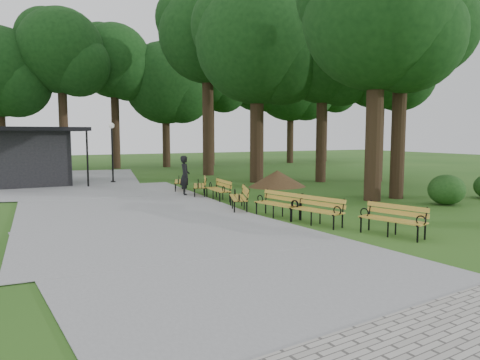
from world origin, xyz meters
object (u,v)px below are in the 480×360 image
lawn_tree_4 (207,36)px  person (185,176)px  kiosk (30,157)px  lawn_tree_2 (257,43)px  lawn_tree_3 (403,7)px  lawn_tree_5 (381,63)px  bench_2 (278,204)px  dirt_mound (277,179)px  lawn_tree_0 (378,16)px  lamp_post (112,140)px  bench_0 (392,220)px  bench_1 (316,211)px  bench_3 (238,198)px  bench_4 (218,190)px  bench_6 (180,182)px  bench_5 (199,186)px  lawn_tree_1 (323,56)px

lawn_tree_4 → person: bearing=-118.5°
kiosk → lawn_tree_4: 13.59m
lawn_tree_4 → lawn_tree_2: bearing=-82.0°
person → lawn_tree_3: (7.97, -4.93, 7.19)m
person → lawn_tree_5: lawn_tree_5 is taller
lawn_tree_2 → lawn_tree_5: 7.28m
bench_2 → lawn_tree_5: size_ratio=0.20×
dirt_mound → lawn_tree_0: bearing=-81.1°
lamp_post → lawn_tree_5: lawn_tree_5 is taller
bench_0 → bench_2: bearing=-177.6°
bench_1 → bench_3: 3.67m
kiosk → dirt_mound: bearing=-29.3°
dirt_mound → bench_1: 10.05m
person → lawn_tree_0: (6.50, -5.02, 6.63)m
bench_2 → bench_4: (-0.19, 4.56, 0.00)m
bench_6 → lawn_tree_4: lawn_tree_4 is taller
bench_4 → lawn_tree_4: (4.14, 11.02, 8.87)m
kiosk → bench_5: size_ratio=2.65×
bench_5 → bench_0: bearing=30.6°
lamp_post → dirt_mound: lamp_post is taller
lamp_post → lawn_tree_1: (11.07, -4.80, 4.80)m
dirt_mound → lawn_tree_1: (3.63, 1.07, 6.81)m
person → lawn_tree_3: size_ratio=0.17×
kiosk → lawn_tree_4: (11.06, 1.61, 7.73)m
bench_3 → lawn_tree_0: (6.04, -0.50, 7.10)m
dirt_mound → bench_0: bearing=-105.9°
lawn_tree_4 → bench_3: bearing=-108.1°
bench_3 → lawn_tree_1: lawn_tree_1 is taller
bench_3 → bench_6: same height
person → lawn_tree_0: bearing=-116.5°
lamp_post → bench_2: (2.86, -13.45, -2.01)m
bench_0 → lawn_tree_2: size_ratio=0.17×
lawn_tree_2 → lawn_tree_4: (-0.77, 5.46, 1.37)m
kiosk → lawn_tree_0: size_ratio=0.47×
kiosk → lawn_tree_1: bearing=-19.8°
lawn_tree_4 → lawn_tree_0: bearing=-83.6°
bench_5 → person: bearing=-90.0°
dirt_mound → bench_2: bearing=-121.2°
lamp_post → bench_2: lamp_post is taller
bench_2 → kiosk: bearing=-167.2°
bench_6 → lawn_tree_3: bearing=66.9°
lamp_post → lawn_tree_2: size_ratio=0.30×
lawn_tree_4 → bench_4: bearing=-110.6°
bench_3 → lawn_tree_4: size_ratio=0.15×
person → lawn_tree_2: lawn_tree_2 is taller
bench_1 → bench_5: (-0.75, 7.85, 0.00)m
lawn_tree_2 → lawn_tree_3: lawn_tree_2 is taller
bench_0 → lawn_tree_4: bearing=154.9°
bench_4 → lawn_tree_1: lawn_tree_1 is taller
kiosk → lawn_tree_3: 19.87m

